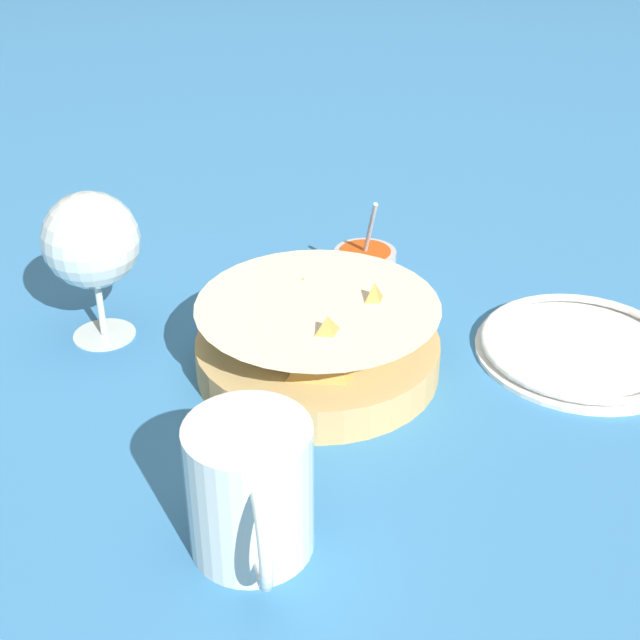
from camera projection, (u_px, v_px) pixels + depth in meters
name	position (u px, v px, depth m)	size (l,w,h in m)	color
ground_plane	(318.00, 370.00, 0.86)	(4.00, 4.00, 0.00)	teal
food_basket	(320.00, 341.00, 0.84)	(0.23, 0.23, 0.09)	tan
sauce_cup	(365.00, 264.00, 1.00)	(0.08, 0.07, 0.11)	#B7B7BC
wine_glass	(91.00, 244.00, 0.86)	(0.10, 0.10, 0.16)	silver
beer_mug	(250.00, 494.00, 0.63)	(0.13, 0.09, 0.11)	silver
side_plate	(581.00, 348.00, 0.88)	(0.21, 0.21, 0.01)	white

